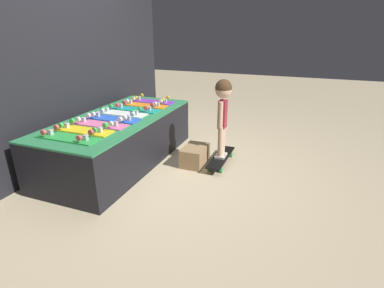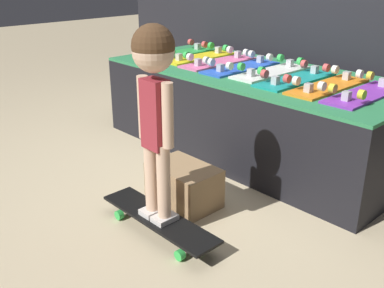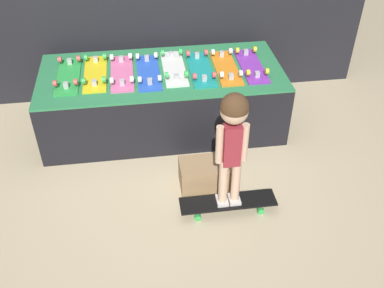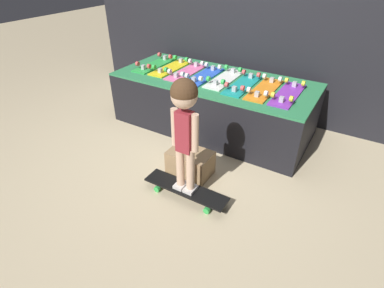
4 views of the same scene
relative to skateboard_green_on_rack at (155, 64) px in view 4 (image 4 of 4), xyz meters
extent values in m
plane|color=beige|center=(0.82, -0.66, -0.61)|extent=(16.00, 16.00, 0.00)
cube|color=black|center=(0.82, 0.64, 0.68)|extent=(4.28, 0.10, 2.57)
cube|color=black|center=(0.82, -0.02, -0.32)|extent=(2.19, 0.97, 0.57)
cube|color=#2D7F4C|center=(0.82, -0.02, -0.03)|extent=(2.19, 0.97, 0.02)
cube|color=green|center=(0.00, 0.00, -0.01)|extent=(0.20, 0.65, 0.01)
cube|color=#B7B7BC|center=(0.00, 0.21, 0.02)|extent=(0.04, 0.04, 0.05)
cylinder|color=#D84C4C|center=(0.08, 0.21, 0.05)|extent=(0.03, 0.05, 0.05)
cylinder|color=#D84C4C|center=(-0.08, 0.21, 0.05)|extent=(0.03, 0.05, 0.05)
cube|color=#B7B7BC|center=(0.00, -0.21, 0.02)|extent=(0.04, 0.04, 0.05)
cylinder|color=#D84C4C|center=(0.08, -0.21, 0.05)|extent=(0.03, 0.05, 0.05)
cylinder|color=#D84C4C|center=(-0.08, -0.21, 0.05)|extent=(0.03, 0.05, 0.05)
cube|color=yellow|center=(0.23, 0.01, -0.01)|extent=(0.20, 0.65, 0.01)
cube|color=#B7B7BC|center=(0.23, 0.22, 0.02)|extent=(0.04, 0.04, 0.05)
cylinder|color=green|center=(0.32, 0.22, 0.05)|extent=(0.03, 0.05, 0.05)
cylinder|color=green|center=(0.15, 0.22, 0.05)|extent=(0.03, 0.05, 0.05)
cube|color=#B7B7BC|center=(0.23, -0.21, 0.02)|extent=(0.04, 0.04, 0.05)
cylinder|color=green|center=(0.32, -0.21, 0.05)|extent=(0.03, 0.05, 0.05)
cylinder|color=green|center=(0.15, -0.21, 0.05)|extent=(0.03, 0.05, 0.05)
cube|color=pink|center=(0.47, -0.02, -0.01)|extent=(0.20, 0.65, 0.01)
cube|color=#B7B7BC|center=(0.47, 0.20, 0.02)|extent=(0.04, 0.04, 0.05)
cylinder|color=white|center=(0.55, 0.20, 0.05)|extent=(0.03, 0.05, 0.05)
cylinder|color=white|center=(0.38, 0.20, 0.05)|extent=(0.03, 0.05, 0.05)
cube|color=#B7B7BC|center=(0.47, -0.23, 0.02)|extent=(0.04, 0.04, 0.05)
cylinder|color=white|center=(0.55, -0.23, 0.05)|extent=(0.03, 0.05, 0.05)
cylinder|color=white|center=(0.38, -0.23, 0.05)|extent=(0.03, 0.05, 0.05)
cube|color=blue|center=(0.70, -0.03, -0.01)|extent=(0.20, 0.65, 0.01)
cube|color=#B7B7BC|center=(0.70, 0.18, 0.02)|extent=(0.04, 0.04, 0.05)
cylinder|color=white|center=(0.79, 0.18, 0.05)|extent=(0.03, 0.05, 0.05)
cylinder|color=white|center=(0.62, 0.18, 0.05)|extent=(0.03, 0.05, 0.05)
cube|color=#B7B7BC|center=(0.70, -0.25, 0.02)|extent=(0.04, 0.04, 0.05)
cylinder|color=white|center=(0.79, -0.25, 0.05)|extent=(0.03, 0.05, 0.05)
cylinder|color=white|center=(0.62, -0.25, 0.05)|extent=(0.03, 0.05, 0.05)
cube|color=white|center=(0.94, 0.01, -0.01)|extent=(0.20, 0.65, 0.01)
cube|color=#B7B7BC|center=(0.94, 0.22, 0.02)|extent=(0.04, 0.04, 0.05)
cylinder|color=green|center=(1.02, 0.22, 0.05)|extent=(0.03, 0.05, 0.05)
cylinder|color=green|center=(0.85, 0.22, 0.05)|extent=(0.03, 0.05, 0.05)
cube|color=#B7B7BC|center=(0.94, -0.21, 0.02)|extent=(0.04, 0.04, 0.05)
cylinder|color=green|center=(1.02, -0.21, 0.05)|extent=(0.03, 0.05, 0.05)
cylinder|color=green|center=(0.85, -0.21, 0.05)|extent=(0.03, 0.05, 0.05)
cube|color=teal|center=(1.17, -0.04, -0.01)|extent=(0.20, 0.65, 0.01)
cube|color=#B7B7BC|center=(1.17, 0.17, 0.02)|extent=(0.04, 0.04, 0.05)
cylinder|color=#D84C4C|center=(1.26, 0.17, 0.05)|extent=(0.03, 0.05, 0.05)
cylinder|color=#D84C4C|center=(1.09, 0.17, 0.05)|extent=(0.03, 0.05, 0.05)
cube|color=#B7B7BC|center=(1.17, -0.26, 0.02)|extent=(0.04, 0.04, 0.05)
cylinder|color=#D84C4C|center=(1.26, -0.26, 0.05)|extent=(0.03, 0.05, 0.05)
cylinder|color=#D84C4C|center=(1.09, -0.26, 0.05)|extent=(0.03, 0.05, 0.05)
cube|color=orange|center=(1.41, -0.05, -0.01)|extent=(0.20, 0.65, 0.01)
cube|color=#B7B7BC|center=(1.41, 0.17, 0.02)|extent=(0.04, 0.04, 0.05)
cylinder|color=white|center=(1.49, 0.17, 0.05)|extent=(0.03, 0.05, 0.05)
cylinder|color=white|center=(1.32, 0.17, 0.05)|extent=(0.03, 0.05, 0.05)
cube|color=#B7B7BC|center=(1.41, -0.26, 0.02)|extent=(0.04, 0.04, 0.05)
cylinder|color=white|center=(1.49, -0.26, 0.05)|extent=(0.03, 0.05, 0.05)
cylinder|color=white|center=(1.32, -0.26, 0.05)|extent=(0.03, 0.05, 0.05)
cube|color=purple|center=(1.64, -0.04, -0.01)|extent=(0.20, 0.65, 0.01)
cube|color=#B7B7BC|center=(1.64, 0.17, 0.02)|extent=(0.04, 0.04, 0.05)
cylinder|color=yellow|center=(1.73, 0.17, 0.05)|extent=(0.03, 0.05, 0.05)
cylinder|color=yellow|center=(1.56, 0.17, 0.05)|extent=(0.03, 0.05, 0.05)
cube|color=#B7B7BC|center=(1.64, -0.26, 0.02)|extent=(0.04, 0.04, 0.05)
cylinder|color=yellow|center=(1.73, -0.26, 0.05)|extent=(0.03, 0.05, 0.05)
cylinder|color=yellow|center=(1.56, -0.26, 0.05)|extent=(0.03, 0.05, 0.05)
cube|color=black|center=(1.21, -1.22, -0.52)|extent=(0.75, 0.18, 0.01)
cube|color=#B7B7BC|center=(1.46, -1.22, -0.56)|extent=(0.04, 0.04, 0.05)
cylinder|color=green|center=(1.46, -1.15, -0.58)|extent=(0.05, 0.03, 0.05)
cylinder|color=green|center=(1.46, -1.30, -0.58)|extent=(0.05, 0.03, 0.05)
cube|color=#B7B7BC|center=(0.96, -1.22, -0.56)|extent=(0.04, 0.04, 0.05)
cylinder|color=green|center=(0.96, -1.15, -0.58)|extent=(0.05, 0.03, 0.05)
cylinder|color=green|center=(0.96, -1.30, -0.58)|extent=(0.05, 0.03, 0.05)
cube|color=silver|center=(1.26, -1.22, -0.50)|extent=(0.09, 0.12, 0.03)
cylinder|color=#DBB293|center=(1.26, -1.22, -0.30)|extent=(0.07, 0.07, 0.38)
cube|color=silver|center=(1.16, -1.22, -0.50)|extent=(0.09, 0.12, 0.03)
cylinder|color=#DBB293|center=(1.16, -1.22, -0.30)|extent=(0.07, 0.07, 0.38)
cube|color=maroon|center=(1.21, -1.22, 0.03)|extent=(0.12, 0.09, 0.33)
cylinder|color=#DBB293|center=(1.30, -1.22, 0.05)|extent=(0.05, 0.05, 0.31)
cylinder|color=#DBB293|center=(1.12, -1.22, 0.05)|extent=(0.05, 0.05, 0.31)
sphere|color=#DBB293|center=(1.21, -1.22, 0.32)|extent=(0.19, 0.19, 0.19)
sphere|color=#4C331E|center=(1.21, -1.22, 0.35)|extent=(0.19, 0.19, 0.19)
cube|color=#A37F56|center=(1.07, -0.92, -0.49)|extent=(0.39, 0.27, 0.23)
camera|label=1|loc=(-2.12, -2.11, 1.00)|focal=28.00mm
camera|label=2|loc=(2.76, -2.45, 0.69)|focal=42.00mm
camera|label=3|loc=(0.59, -3.60, 1.96)|focal=42.00mm
camera|label=4|loc=(2.24, -2.82, 1.16)|focal=28.00mm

